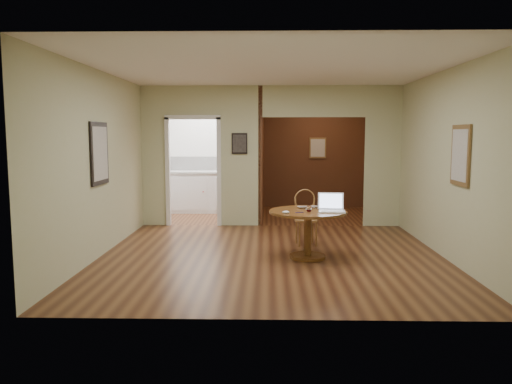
{
  "coord_description": "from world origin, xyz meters",
  "views": [
    {
      "loc": [
        -0.06,
        -7.12,
        1.77
      ],
      "look_at": [
        -0.22,
        -0.2,
        0.97
      ],
      "focal_mm": 35.0,
      "sensor_mm": 36.0,
      "label": 1
    }
  ],
  "objects_px": {
    "closed_laptop": "(310,207)",
    "dining_table": "(308,223)",
    "chair": "(306,214)",
    "open_laptop": "(331,207)"
  },
  "relations": [
    {
      "from": "dining_table",
      "to": "closed_laptop",
      "type": "height_order",
      "value": "closed_laptop"
    },
    {
      "from": "dining_table",
      "to": "chair",
      "type": "height_order",
      "value": "chair"
    },
    {
      "from": "open_laptop",
      "to": "closed_laptop",
      "type": "xyz_separation_m",
      "value": [
        -0.28,
        0.27,
        -0.05
      ]
    },
    {
      "from": "open_laptop",
      "to": "dining_table",
      "type": "bearing_deg",
      "value": 176.33
    },
    {
      "from": "chair",
      "to": "open_laptop",
      "type": "xyz_separation_m",
      "value": [
        0.29,
        -0.98,
        0.26
      ]
    },
    {
      "from": "open_laptop",
      "to": "closed_laptop",
      "type": "height_order",
      "value": "open_laptop"
    },
    {
      "from": "open_laptop",
      "to": "closed_laptop",
      "type": "relative_size",
      "value": 1.15
    },
    {
      "from": "chair",
      "to": "open_laptop",
      "type": "distance_m",
      "value": 1.05
    },
    {
      "from": "closed_laptop",
      "to": "dining_table",
      "type": "bearing_deg",
      "value": -114.17
    },
    {
      "from": "closed_laptop",
      "to": "open_laptop",
      "type": "bearing_deg",
      "value": -55.88
    }
  ]
}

